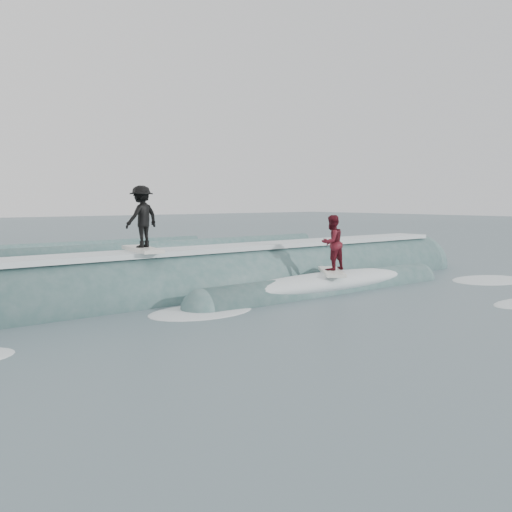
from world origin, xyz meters
TOP-DOWN VIEW (x-y plane):
  - ground at (0.00, 0.00)m, footprint 160.00×160.00m
  - breaking_wave at (0.22, 3.04)m, footprint 21.10×4.07m
  - surfer_black at (-3.16, 3.31)m, footprint 1.21×2.06m
  - surfer_red at (1.93, 1.11)m, footprint 1.67×1.91m
  - whitewater at (0.28, -0.29)m, footprint 18.58×6.34m
  - far_swells at (-1.27, 17.65)m, footprint 40.06×8.65m

SIDE VIEW (x-z plane):
  - ground at x=0.00m, z-range 0.00..0.00m
  - whitewater at x=0.28m, z-range -0.05..0.05m
  - far_swells at x=-1.27m, z-range -0.40..0.40m
  - breaking_wave at x=0.22m, z-range -1.25..1.33m
  - surfer_red at x=1.93m, z-range 0.50..2.24m
  - surfer_black at x=-3.16m, z-range 1.33..3.09m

